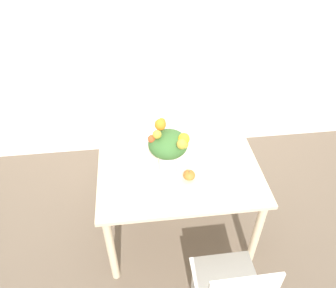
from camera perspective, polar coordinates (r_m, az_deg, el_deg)
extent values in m
plane|color=brown|center=(3.05, 1.69, -14.99)|extent=(12.00, 12.00, 0.00)
cube|color=white|center=(3.19, -1.15, 19.09)|extent=(8.00, 0.06, 2.70)
cube|color=beige|center=(2.46, 2.03, -4.90)|extent=(1.21, 0.82, 0.03)
cylinder|color=beige|center=(2.55, -9.85, -17.71)|extent=(0.06, 0.06, 0.75)
cylinder|color=beige|center=(2.67, 15.10, -15.01)|extent=(0.06, 0.06, 0.75)
cylinder|color=beige|center=(2.98, -9.67, -6.17)|extent=(0.06, 0.06, 0.75)
cylinder|color=beige|center=(3.09, 11.03, -4.40)|extent=(0.06, 0.06, 0.75)
cylinder|color=silver|center=(2.38, 0.00, -2.91)|extent=(0.13, 0.13, 0.21)
cylinder|color=silver|center=(2.42, 0.00, -3.98)|extent=(0.12, 0.12, 0.08)
cylinder|color=#38662D|center=(2.36, 0.64, -2.20)|extent=(0.01, 0.01, 0.26)
cylinder|color=#38662D|center=(2.37, 0.12, -1.83)|extent=(0.01, 0.01, 0.26)
cylinder|color=#38662D|center=(2.36, -0.56, -2.04)|extent=(0.01, 0.00, 0.26)
cylinder|color=#38662D|center=(2.34, -0.47, -2.55)|extent=(0.01, 0.01, 0.26)
cylinder|color=#38662D|center=(2.34, 0.27, -2.65)|extent=(0.01, 0.00, 0.26)
ellipsoid|color=#38662D|center=(2.27, 0.00, 0.00)|extent=(0.28, 0.28, 0.17)
sphere|color=orange|center=(2.22, -1.36, 3.38)|extent=(0.08, 0.08, 0.08)
sphere|color=#AD9E33|center=(2.18, -1.93, 1.67)|extent=(0.06, 0.06, 0.06)
sphere|color=#AD9E33|center=(2.12, 2.41, -0.03)|extent=(0.07, 0.07, 0.07)
sphere|color=yellow|center=(2.21, 2.79, 0.93)|extent=(0.08, 0.08, 0.08)
sphere|color=#AD9E33|center=(2.22, 2.73, -0.02)|extent=(0.07, 0.07, 0.07)
sphere|color=#D64C23|center=(2.23, -2.85, 0.91)|extent=(0.06, 0.06, 0.06)
sphere|color=orange|center=(2.28, -1.12, 3.86)|extent=(0.06, 0.06, 0.06)
ellipsoid|color=orange|center=(2.38, 3.71, -5.43)|extent=(0.09, 0.09, 0.07)
cylinder|color=brown|center=(2.35, 3.75, -4.79)|extent=(0.01, 0.01, 0.02)
cube|color=white|center=(3.17, -3.49, -0.17)|extent=(0.48, 0.48, 0.02)
cylinder|color=white|center=(3.23, -6.57, -5.20)|extent=(0.04, 0.04, 0.44)
cylinder|color=white|center=(3.20, -0.50, -5.35)|extent=(0.04, 0.04, 0.44)
cylinder|color=white|center=(3.47, -5.93, -1.18)|extent=(0.04, 0.04, 0.44)
cylinder|color=white|center=(3.44, -0.31, -1.29)|extent=(0.04, 0.04, 0.44)
cube|color=white|center=(3.19, -3.39, 5.44)|extent=(0.40, 0.08, 0.46)
cube|color=white|center=(2.33, 10.20, -22.87)|extent=(0.42, 0.42, 0.02)
cylinder|color=white|center=(2.65, 12.34, -21.22)|extent=(0.04, 0.04, 0.44)
cylinder|color=white|center=(2.58, 4.58, -22.48)|extent=(0.04, 0.04, 0.44)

